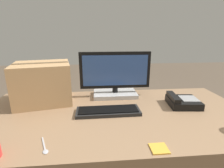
% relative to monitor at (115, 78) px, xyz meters
% --- Properties ---
extents(office_desk, '(1.80, 0.90, 0.74)m').
position_rel_monitor_xyz_m(office_desk, '(-0.03, -0.32, -0.52)').
color(office_desk, '#8C6B4C').
rests_on(office_desk, ground_plane).
extents(monitor, '(0.57, 0.21, 0.36)m').
position_rel_monitor_xyz_m(monitor, '(0.00, 0.00, 0.00)').
color(monitor, '#B7B7B7').
rests_on(monitor, office_desk).
extents(keyboard, '(0.42, 0.16, 0.03)m').
position_rel_monitor_xyz_m(keyboard, '(-0.08, -0.31, -0.14)').
color(keyboard, black).
rests_on(keyboard, office_desk).
extents(desk_phone, '(0.23, 0.22, 0.08)m').
position_rel_monitor_xyz_m(desk_phone, '(0.46, -0.24, -0.13)').
color(desk_phone, black).
rests_on(desk_phone, office_desk).
extents(spoon, '(0.07, 0.13, 0.00)m').
position_rel_monitor_xyz_m(spoon, '(-0.39, -0.66, -0.15)').
color(spoon, '#B2B2B7').
rests_on(spoon, office_desk).
extents(cardboard_box, '(0.45, 0.41, 0.30)m').
position_rel_monitor_xyz_m(cardboard_box, '(-0.55, -0.07, -0.01)').
color(cardboard_box, tan).
rests_on(cardboard_box, office_desk).
extents(sticky_note_pad, '(0.08, 0.08, 0.01)m').
position_rel_monitor_xyz_m(sticky_note_pad, '(0.12, -0.71, -0.15)').
color(sticky_note_pad, gold).
rests_on(sticky_note_pad, office_desk).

